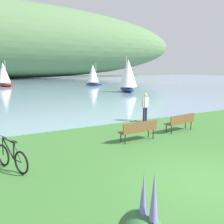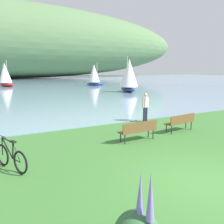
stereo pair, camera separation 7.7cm
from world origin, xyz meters
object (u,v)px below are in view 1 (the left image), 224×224
object	(u,v)px
sailboat_toward_hillside	(93,75)
person_at_shoreline	(145,106)
sailboat_nearest_to_shore	(128,75)
sailboat_mid_bay	(4,74)
park_bench_near_camera	(139,129)
park_bench_further_along	(180,121)
bicycle_leaning_near_bench	(12,158)

from	to	relation	value
sailboat_toward_hillside	person_at_shoreline	bearing A→B (deg)	-109.65
sailboat_nearest_to_shore	person_at_shoreline	bearing A→B (deg)	-120.00
sailboat_mid_bay	sailboat_toward_hillside	distance (m)	15.07
park_bench_near_camera	park_bench_further_along	xyz separation A→B (m)	(2.81, 0.33, 0.00)
bicycle_leaning_near_bench	sailboat_mid_bay	size ratio (longest dim) A/B	0.38
park_bench_further_along	person_at_shoreline	size ratio (longest dim) A/B	1.08
park_bench_near_camera	park_bench_further_along	size ratio (longest dim) A/B	0.98
park_bench_further_along	bicycle_leaning_near_bench	world-z (taller)	bicycle_leaning_near_bench
sailboat_mid_bay	sailboat_toward_hillside	world-z (taller)	sailboat_mid_bay
bicycle_leaning_near_bench	sailboat_nearest_to_shore	xyz separation A→B (m)	(16.97, 19.31, 1.83)
sailboat_nearest_to_shore	sailboat_toward_hillside	bearing A→B (deg)	84.50
park_bench_near_camera	sailboat_mid_bay	distance (m)	37.21
park_bench_near_camera	sailboat_toward_hillside	distance (m)	34.53
bicycle_leaning_near_bench	sailboat_nearest_to_shore	world-z (taller)	sailboat_nearest_to_shore
sailboat_nearest_to_shore	sailboat_mid_bay	world-z (taller)	sailboat_nearest_to_shore
person_at_shoreline	sailboat_nearest_to_shore	distance (m)	18.17
sailboat_mid_bay	sailboat_toward_hillside	bearing A→B (deg)	-20.10
park_bench_near_camera	person_at_shoreline	world-z (taller)	person_at_shoreline
park_bench_near_camera	sailboat_mid_bay	bearing A→B (deg)	91.84
person_at_shoreline	sailboat_mid_bay	size ratio (longest dim) A/B	0.39
park_bench_further_along	sailboat_toward_hillside	size ratio (longest dim) A/B	0.45
park_bench_further_along	sailboat_toward_hillside	distance (m)	33.27
park_bench_further_along	sailboat_toward_hillside	world-z (taller)	sailboat_toward_hillside
person_at_shoreline	sailboat_toward_hillside	world-z (taller)	sailboat_toward_hillside
park_bench_near_camera	person_at_shoreline	bearing A→B (deg)	49.00
park_bench_near_camera	person_at_shoreline	distance (m)	4.02
park_bench_near_camera	sailboat_nearest_to_shore	bearing A→B (deg)	58.02
sailboat_nearest_to_shore	sailboat_mid_bay	size ratio (longest dim) A/B	1.07
bicycle_leaning_near_bench	sailboat_toward_hillside	bearing A→B (deg)	60.75
park_bench_further_along	sailboat_mid_bay	bearing A→B (deg)	96.20
bicycle_leaning_near_bench	person_at_shoreline	size ratio (longest dim) A/B	0.97
bicycle_leaning_near_bench	sailboat_nearest_to_shore	bearing A→B (deg)	48.70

